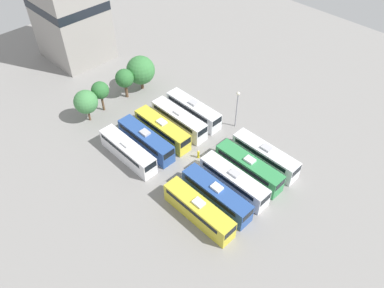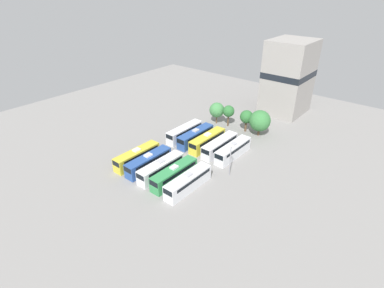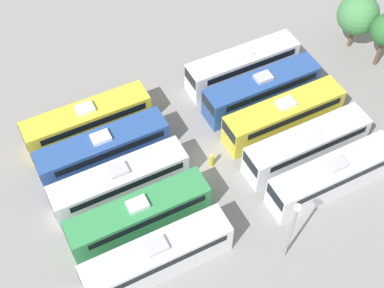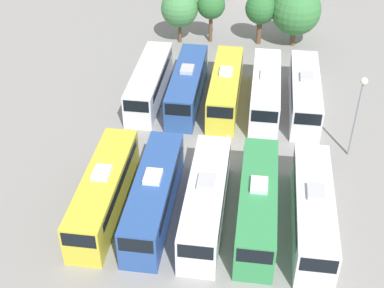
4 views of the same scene
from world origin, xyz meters
TOP-DOWN VIEW (x-y plane):
  - ground_plane at (0.00, 0.00)m, footprint 126.61×126.61m
  - bus_0 at (-7.52, -8.08)m, footprint 2.62×11.53m
  - bus_1 at (-3.83, -8.01)m, footprint 2.62×11.53m
  - bus_2 at (-0.04, -8.02)m, footprint 2.62×11.53m
  - bus_3 at (3.61, -7.88)m, footprint 2.62×11.53m
  - bus_4 at (7.47, -8.07)m, footprint 2.62×11.53m
  - bus_5 at (-7.40, 7.98)m, footprint 2.62×11.53m
  - bus_6 at (-3.70, 7.92)m, footprint 2.62×11.53m
  - bus_7 at (-0.04, 7.99)m, footprint 2.62×11.53m
  - bus_8 at (3.77, 7.89)m, footprint 2.62×11.53m
  - bus_9 at (7.41, 7.98)m, footprint 2.62×11.53m
  - worker_person at (0.80, 0.13)m, footprint 0.36×0.36m
  - light_pole at (11.04, 1.06)m, footprint 0.60×0.60m
  - tree_0 at (-6.43, 20.67)m, footprint 4.22×4.22m
  - tree_1 at (-2.92, 21.33)m, footprint 3.21×3.21m
  - tree_2 at (2.68, 21.54)m, footprint 3.53×3.53m
  - tree_3 at (6.61, 21.62)m, footprint 5.54×5.54m

SIDE VIEW (x-z plane):
  - ground_plane at x=0.00m, z-range 0.00..0.00m
  - worker_person at x=0.80m, z-range -0.06..1.58m
  - bus_0 at x=-7.52m, z-range -0.02..3.55m
  - bus_1 at x=-3.83m, z-range -0.02..3.55m
  - bus_2 at x=-0.04m, z-range -0.02..3.55m
  - bus_3 at x=3.61m, z-range -0.02..3.55m
  - bus_4 at x=7.47m, z-range -0.02..3.55m
  - bus_5 at x=-7.40m, z-range -0.02..3.55m
  - bus_6 at x=-3.70m, z-range -0.02..3.55m
  - bus_7 at x=-0.04m, z-range -0.02..3.55m
  - bus_8 at x=3.77m, z-range -0.02..3.55m
  - bus_9 at x=7.41m, z-range -0.02..3.55m
  - tree_0 at x=-6.43m, z-range 0.98..7.19m
  - tree_3 at x=6.61m, z-range 0.71..7.68m
  - tree_2 at x=2.68m, z-range 1.19..7.22m
  - tree_1 at x=-2.92m, z-range 1.38..7.44m
  - light_pole at x=11.04m, z-range 1.36..8.76m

